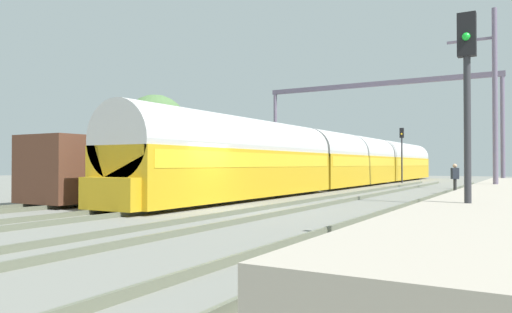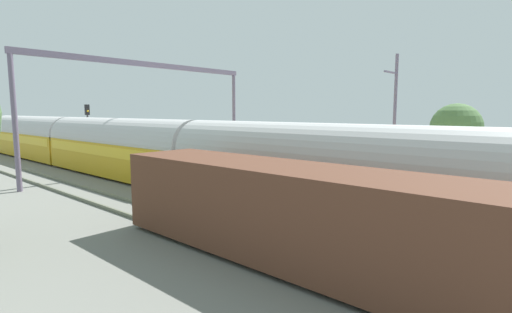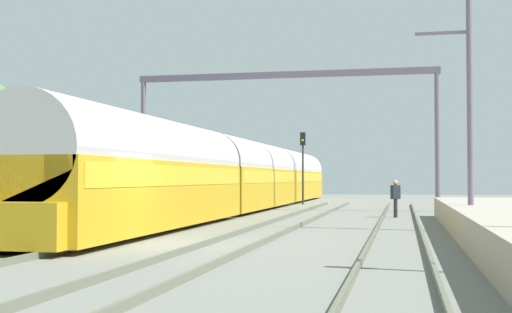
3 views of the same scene
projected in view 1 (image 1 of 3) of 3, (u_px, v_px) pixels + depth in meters
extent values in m
plane|color=slate|center=(225.00, 209.00, 18.30)|extent=(120.00, 120.00, 0.00)
cube|color=#5F6350|center=(93.00, 200.00, 21.85)|extent=(0.08, 60.00, 0.16)
cube|color=#5F6350|center=(116.00, 201.00, 21.13)|extent=(0.08, 60.00, 0.16)
cube|color=#5F6350|center=(166.00, 204.00, 19.72)|extent=(0.08, 60.00, 0.16)
cube|color=#5F6350|center=(195.00, 205.00, 19.01)|extent=(0.08, 60.00, 0.16)
cube|color=#5F6350|center=(258.00, 209.00, 17.59)|extent=(0.08, 60.00, 0.16)
cube|color=#5F6350|center=(294.00, 211.00, 16.88)|extent=(0.08, 60.00, 0.16)
cube|color=#5F6350|center=(374.00, 215.00, 15.47)|extent=(0.08, 60.00, 0.16)
cube|color=#5F6350|center=(421.00, 217.00, 14.75)|extent=(0.08, 60.00, 0.16)
cube|color=gold|center=(239.00, 173.00, 23.29)|extent=(2.90, 16.00, 2.20)
cube|color=gold|center=(239.00, 160.00, 23.30)|extent=(2.93, 15.36, 0.64)
cylinder|color=#B8B8B8|center=(239.00, 146.00, 23.31)|extent=(2.84, 16.00, 2.84)
cube|color=gold|center=(350.00, 170.00, 37.48)|extent=(2.90, 16.00, 2.20)
cube|color=gold|center=(350.00, 162.00, 37.49)|extent=(2.93, 15.36, 0.64)
cylinder|color=#B8B8B8|center=(350.00, 153.00, 37.50)|extent=(2.84, 16.00, 2.84)
cube|color=gold|center=(400.00, 168.00, 51.67)|extent=(2.90, 16.00, 2.20)
cube|color=gold|center=(400.00, 162.00, 51.69)|extent=(2.93, 15.36, 0.64)
cylinder|color=#B8B8B8|center=(400.00, 156.00, 51.70)|extent=(2.84, 16.00, 2.84)
cube|color=gold|center=(109.00, 194.00, 16.12)|extent=(2.40, 0.50, 1.10)
cube|color=#563323|center=(151.00, 168.00, 24.13)|extent=(2.80, 13.00, 2.70)
cube|color=black|center=(151.00, 194.00, 24.11)|extent=(2.52, 11.96, 0.10)
cylinder|color=#2B2B2B|center=(455.00, 186.00, 27.72)|extent=(0.25, 0.25, 0.85)
cube|color=#232833|center=(455.00, 173.00, 27.73)|extent=(0.46, 0.43, 0.64)
sphere|color=tan|center=(455.00, 166.00, 27.74)|extent=(0.24, 0.24, 0.24)
cylinder|color=#2D2D33|center=(468.00, 152.00, 9.94)|extent=(0.14, 0.14, 3.92)
cube|color=black|center=(467.00, 35.00, 9.97)|extent=(0.36, 0.20, 0.90)
sphere|color=#19D133|center=(466.00, 37.00, 9.87)|extent=(0.16, 0.16, 0.16)
cylinder|color=#2D2D33|center=(402.00, 160.00, 44.09)|extent=(0.14, 0.14, 4.11)
cube|color=black|center=(402.00, 133.00, 44.13)|extent=(0.36, 0.20, 0.90)
sphere|color=yellow|center=(401.00, 134.00, 44.02)|extent=(0.16, 0.16, 0.16)
cylinder|color=slate|center=(275.00, 140.00, 40.18)|extent=(0.28, 0.28, 7.50)
cylinder|color=slate|center=(503.00, 133.00, 31.82)|extent=(0.28, 0.28, 7.50)
cube|color=slate|center=(376.00, 84.00, 36.06)|extent=(17.25, 0.24, 0.36)
cylinder|color=slate|center=(495.00, 107.00, 19.43)|extent=(0.20, 0.20, 8.00)
cube|color=slate|center=(470.00, 40.00, 19.92)|extent=(1.80, 0.10, 0.10)
cylinder|color=#4C3826|center=(155.00, 170.00, 35.22)|extent=(0.36, 0.36, 2.60)
sphere|color=#4D703F|center=(155.00, 127.00, 35.27)|extent=(4.76, 4.76, 4.76)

